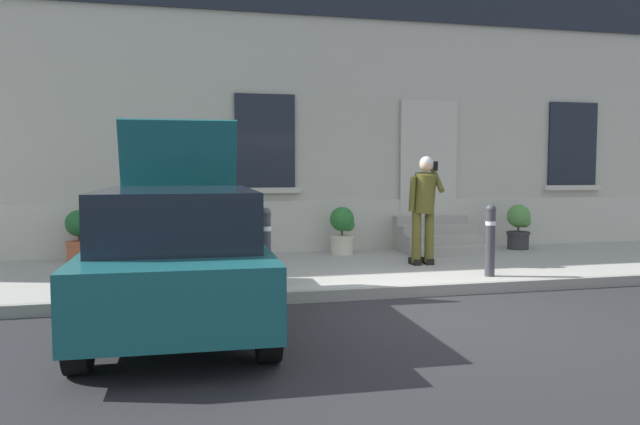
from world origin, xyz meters
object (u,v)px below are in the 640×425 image
object	(u,v)px
hatchback_car_teal	(178,254)
person_on_phone	(424,203)
planter_olive	(217,234)
bollard_far_left	(266,244)
planter_cream	(343,229)
planter_charcoal	(519,226)
bollard_near_person	(490,238)
planter_terracotta	(80,234)

from	to	relation	value
hatchback_car_teal	person_on_phone	size ratio (longest dim) A/B	2.35
planter_olive	bollard_far_left	bearing A→B (deg)	-79.57
planter_cream	planter_olive	bearing A→B (deg)	-175.03
hatchback_car_teal	planter_charcoal	world-z (taller)	hatchback_car_teal
bollard_far_left	person_on_phone	world-z (taller)	person_on_phone
person_on_phone	bollard_near_person	bearing A→B (deg)	-70.26
bollard_far_left	planter_cream	distance (m)	3.22
planter_olive	planter_cream	size ratio (longest dim) A/B	1.00
planter_olive	hatchback_car_teal	bearing A→B (deg)	-100.32
person_on_phone	planter_charcoal	bearing A→B (deg)	23.76
planter_olive	planter_terracotta	bearing A→B (deg)	169.32
person_on_phone	planter_cream	distance (m)	1.85
bollard_near_person	bollard_far_left	distance (m)	3.26
planter_cream	planter_charcoal	xyz separation A→B (m)	(3.48, -0.11, 0.00)
planter_cream	planter_charcoal	bearing A→B (deg)	-1.85
hatchback_car_teal	bollard_near_person	distance (m)	4.59
planter_cream	planter_charcoal	distance (m)	3.49
person_on_phone	planter_charcoal	world-z (taller)	person_on_phone
bollard_near_person	bollard_far_left	bearing A→B (deg)	180.00
bollard_near_person	bollard_far_left	size ratio (longest dim) A/B	1.00
planter_terracotta	planter_cream	distance (m)	4.51
hatchback_car_teal	planter_terracotta	bearing A→B (deg)	110.56
hatchback_car_teal	person_on_phone	distance (m)	4.59
planter_charcoal	hatchback_car_teal	bearing A→B (deg)	-149.13
bollard_far_left	planter_terracotta	world-z (taller)	bollard_far_left
hatchback_car_teal	bollard_near_person	size ratio (longest dim) A/B	3.94
person_on_phone	planter_terracotta	size ratio (longest dim) A/B	2.03
hatchback_car_teal	bollard_near_person	xyz separation A→B (m)	(4.40, 1.28, -0.09)
person_on_phone	planter_terracotta	xyz separation A→B (m)	(-5.44, 1.73, -0.55)
person_on_phone	hatchback_car_teal	bearing A→B (deg)	-152.49
planter_olive	planter_charcoal	world-z (taller)	same
planter_terracotta	planter_cream	xyz separation A→B (m)	(4.50, -0.23, 0.00)
hatchback_car_teal	bollard_far_left	distance (m)	1.72
bollard_near_person	planter_terracotta	world-z (taller)	bollard_near_person
bollard_near_person	planter_terracotta	distance (m)	6.64
bollard_far_left	planter_charcoal	world-z (taller)	bollard_far_left
hatchback_car_teal	planter_olive	bearing A→B (deg)	79.68
bollard_near_person	planter_charcoal	distance (m)	3.26
bollard_near_person	planter_charcoal	bearing A→B (deg)	51.72
bollard_near_person	planter_cream	bearing A→B (deg)	118.84
planter_olive	planter_charcoal	distance (m)	5.74
bollard_far_left	planter_charcoal	bearing A→B (deg)	25.82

